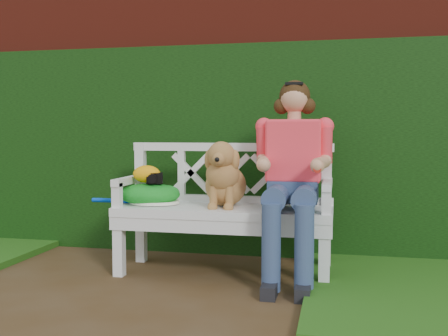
# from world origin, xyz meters

# --- Properties ---
(ground) EXTENTS (60.00, 60.00, 0.00)m
(ground) POSITION_xyz_m (0.00, 0.00, 0.00)
(ground) COLOR #3F2811
(brick_wall) EXTENTS (10.00, 0.30, 2.20)m
(brick_wall) POSITION_xyz_m (0.00, 1.90, 1.10)
(brick_wall) COLOR maroon
(brick_wall) RESTS_ON ground
(ivy_hedge) EXTENTS (10.00, 0.18, 1.70)m
(ivy_hedge) POSITION_xyz_m (0.00, 1.68, 0.85)
(ivy_hedge) COLOR #16410E
(ivy_hedge) RESTS_ON ground
(garden_bench) EXTENTS (1.61, 0.68, 0.48)m
(garden_bench) POSITION_xyz_m (0.50, 1.03, 0.24)
(garden_bench) COLOR white
(garden_bench) RESTS_ON ground
(seated_woman) EXTENTS (0.71, 0.85, 1.30)m
(seated_woman) POSITION_xyz_m (0.99, 1.01, 0.65)
(seated_woman) COLOR #F94661
(seated_woman) RESTS_ON ground
(dog) EXTENTS (0.32, 0.43, 0.46)m
(dog) POSITION_xyz_m (0.51, 1.03, 0.71)
(dog) COLOR #AF844A
(dog) RESTS_ON garden_bench
(tennis_racket) EXTENTS (0.72, 0.35, 0.03)m
(tennis_racket) POSITION_xyz_m (-0.05, 1.04, 0.50)
(tennis_racket) COLOR silver
(tennis_racket) RESTS_ON garden_bench
(green_bag) EXTENTS (0.45, 0.35, 0.15)m
(green_bag) POSITION_xyz_m (-0.05, 1.03, 0.56)
(green_bag) COLOR #1B942C
(green_bag) RESTS_ON garden_bench
(camera_item) EXTENTS (0.13, 0.11, 0.08)m
(camera_item) POSITION_xyz_m (0.00, 1.02, 0.67)
(camera_item) COLOR black
(camera_item) RESTS_ON green_bag
(baseball_glove) EXTENTS (0.24, 0.20, 0.13)m
(baseball_glove) POSITION_xyz_m (-0.07, 1.03, 0.70)
(baseball_glove) COLOR #F4A00A
(baseball_glove) RESTS_ON green_bag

